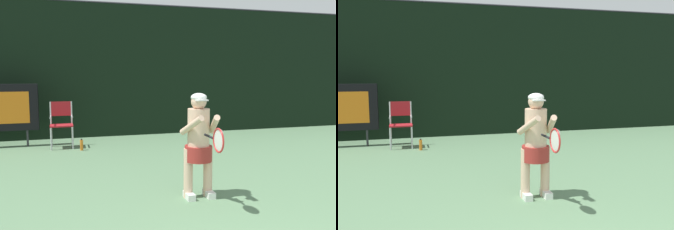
% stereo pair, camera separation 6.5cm
% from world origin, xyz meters
% --- Properties ---
extents(backdrop_screen, '(18.00, 0.12, 3.66)m').
position_xyz_m(backdrop_screen, '(0.00, 8.50, 1.81)').
color(backdrop_screen, black).
rests_on(backdrop_screen, ground).
extents(umpire_chair, '(0.52, 0.44, 1.08)m').
position_xyz_m(umpire_chair, '(-1.62, 7.27, 0.62)').
color(umpire_chair, '#B7B7BC').
rests_on(umpire_chair, ground).
extents(water_bottle, '(0.07, 0.07, 0.27)m').
position_xyz_m(water_bottle, '(-1.19, 6.79, 0.12)').
color(water_bottle, orange).
rests_on(water_bottle, ground).
extents(tennis_player, '(0.53, 0.61, 1.49)m').
position_xyz_m(tennis_player, '(0.25, 3.13, 0.82)').
color(tennis_player, white).
rests_on(tennis_player, ground).
extents(tennis_racket, '(0.03, 0.60, 0.31)m').
position_xyz_m(tennis_racket, '(0.25, 2.50, 0.94)').
color(tennis_racket, black).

